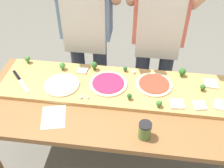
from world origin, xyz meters
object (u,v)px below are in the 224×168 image
object	(u,v)px
broccoli_floret_front_right	(182,72)
cook_right	(159,29)
broccoli_floret_back_mid	(28,59)
pizza_slice_near_right	(177,104)
chefs_knife	(19,78)
cook_left	(86,24)
pizza_whole_beet_magenta	(108,83)
sauce_jar	(145,130)
pizza_whole_tomato_red	(154,84)
broccoli_floret_center_right	(129,96)
broccoli_floret_back_right	(125,69)
cheese_crumble_c	(81,97)
broccoli_floret_center_left	(62,66)
broccoli_floret_front_left	(203,87)
broccoli_floret_front_mid	(159,104)
cheese_crumble_b	(88,98)
prep_table	(119,112)
pizza_whole_white_garlic	(62,85)
pizza_slice_far_right	(82,70)
cheese_crumble_a	(133,72)
broccoli_floret_back_left	(94,65)
recipe_note	(53,117)
pizza_slice_far_left	(222,105)
pizza_slice_near_left	(211,84)

from	to	relation	value
broccoli_floret_front_right	cook_right	world-z (taller)	cook_right
broccoli_floret_back_mid	cook_right	xyz separation A→B (m)	(0.99, 0.29, 0.17)
pizza_slice_near_right	cook_right	bearing A→B (deg)	103.40
chefs_knife	cook_left	size ratio (longest dim) A/B	0.13
pizza_whole_beet_magenta	broccoli_floret_front_right	world-z (taller)	broccoli_floret_front_right
sauce_jar	cook_right	bearing A→B (deg)	86.04
pizza_whole_tomato_red	broccoli_floret_center_right	world-z (taller)	broccoli_floret_center_right
broccoli_floret_back_right	cheese_crumble_c	distance (m)	0.42
broccoli_floret_center_left	broccoli_floret_front_left	distance (m)	1.02
broccoli_floret_front_mid	cheese_crumble_b	size ratio (longest dim) A/B	3.97
broccoli_floret_back_right	broccoli_floret_center_right	bearing A→B (deg)	-79.27
prep_table	pizza_whole_white_garlic	xyz separation A→B (m)	(-0.42, 0.08, 0.13)
broccoli_floret_center_left	sauce_jar	size ratio (longest dim) A/B	0.54
broccoli_floret_front_mid	broccoli_floret_center_right	xyz separation A→B (m)	(-0.19, 0.04, -0.00)
chefs_knife	pizza_slice_far_right	distance (m)	0.46
cheese_crumble_c	sauce_jar	bearing A→B (deg)	-28.88
broccoli_floret_center_right	cheese_crumble_a	world-z (taller)	broccoli_floret_center_right
broccoli_floret_back_left	broccoli_floret_back_right	bearing A→B (deg)	2.74
broccoli_floret_center_right	broccoli_floret_front_left	bearing A→B (deg)	17.32
pizza_whole_beet_magenta	broccoli_floret_front_mid	xyz separation A→B (m)	(0.36, -0.18, 0.02)
cook_right	recipe_note	bearing A→B (deg)	-129.00
cook_left	cheese_crumble_b	bearing A→B (deg)	-78.31
broccoli_floret_back_mid	broccoli_floret_front_right	xyz separation A→B (m)	(1.18, -0.01, 0.00)
chefs_knife	pizza_whole_beet_magenta	bearing A→B (deg)	2.55
cook_left	cheese_crumble_c	bearing A→B (deg)	-82.86
prep_table	pizza_whole_tomato_red	size ratio (longest dim) A/B	7.19
cheese_crumble_a	cook_right	size ratio (longest dim) A/B	0.01
broccoli_floret_back_right	cook_right	distance (m)	0.42
broccoli_floret_front_right	cheese_crumble_b	size ratio (longest dim) A/B	5.16
pizza_whole_tomato_red	pizza_slice_far_left	world-z (taller)	pizza_whole_tomato_red
pizza_whole_beet_magenta	broccoli_floret_back_left	size ratio (longest dim) A/B	3.95
cheese_crumble_a	recipe_note	distance (m)	0.67
broccoli_floret_center_left	cook_left	world-z (taller)	cook_left
cook_left	broccoli_floret_back_right	bearing A→B (deg)	-40.80
pizza_slice_near_right	broccoli_floret_back_mid	distance (m)	1.17
pizza_whole_tomato_red	broccoli_floret_center_right	size ratio (longest dim) A/B	5.41
broccoli_floret_front_left	cheese_crumble_b	xyz separation A→B (m)	(-0.77, -0.18, -0.02)
prep_table	cheese_crumble_b	size ratio (longest dim) A/B	144.79
pizza_slice_far_left	broccoli_floret_center_right	size ratio (longest dim) A/B	1.97
pizza_slice_near_right	sauce_jar	bearing A→B (deg)	-127.27
pizza_slice_near_left	cook_left	bearing A→B (deg)	159.25
pizza_whole_beet_magenta	broccoli_floret_back_left	distance (m)	0.20
chefs_knife	cook_right	world-z (taller)	cook_right
pizza_slice_near_right	broccoli_floret_back_right	world-z (taller)	broccoli_floret_back_right
cheese_crumble_b	pizza_whole_white_garlic	bearing A→B (deg)	153.25
cook_right	broccoli_floret_back_left	bearing A→B (deg)	-145.96
broccoli_floret_center_right	cook_right	size ratio (longest dim) A/B	0.03
broccoli_floret_back_left	cheese_crumble_a	distance (m)	0.30
broccoli_floret_front_left	cheese_crumble_a	world-z (taller)	broccoli_floret_front_left
cheese_crumble_a	pizza_slice_far_right	bearing A→B (deg)	-176.50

